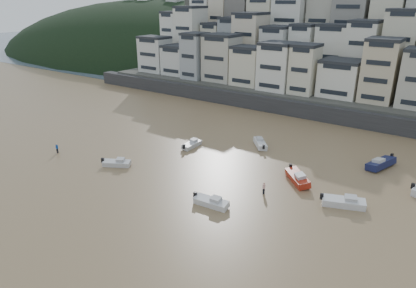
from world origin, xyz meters
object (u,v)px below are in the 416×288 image
Objects in this scene: boat_d at (344,201)px; boat_i at (381,162)px; boat_a at (211,201)px; boat_f at (192,144)px; boat_j at (117,162)px; person_pink at (264,188)px; boat_h at (260,142)px; person_blue at (57,148)px; boat_e at (298,177)px.

boat_d is 0.89× the size of boat_i.
boat_a is 0.88× the size of boat_d.
boat_j is (-4.96, -13.51, -0.00)m from boat_f.
boat_j is 2.81× the size of person_pink.
person_blue is (-27.83, -23.15, 0.12)m from boat_h.
person_pink is at bearing 169.24° from boat_h.
boat_e is 3.57× the size of person_pink.
boat_d is 10.48m from person_pink.
boat_a is 0.83× the size of boat_e.
boat_i is 3.80× the size of person_blue.
boat_i is at bearing 54.26° from boat_a.
boat_f is at bearing -52.37° from boat_i.
person_blue reaches higher than boat_f.
boat_f is 0.74× the size of boat_i.
boat_j is 12.95m from person_blue.
boat_f is (-10.10, -7.50, -0.08)m from boat_h.
boat_i is (1.42, 15.60, 0.10)m from boat_d.
boat_a is 29.80m from boat_i.
boat_i is 54.54m from person_blue.
person_pink is at bearing -114.47° from boat_f.
boat_e is (6.60, 12.92, 0.14)m from boat_a.
boat_e is (-9.02, -12.46, -0.05)m from boat_i.
person_pink reaches higher than boat_j.
boat_e is at bearing 67.81° from person_pink.
boat_i is (15.62, 25.38, 0.20)m from boat_a.
person_blue is (-38.92, -13.53, 0.02)m from boat_e.
person_blue reaches higher than boat_j.
person_blue is 1.00× the size of person_pink.
boat_h is 17.89m from person_pink.
boat_j is 2.81× the size of person_blue.
boat_a is 32.33m from person_blue.
person_pink is at bearing -15.87° from boat_j.
boat_h reaches higher than boat_j.
person_pink is at bearing -13.10° from boat_i.
boat_j is (-19.55, 1.52, -0.04)m from boat_a.
boat_e is at bearing 58.82° from boat_a.
boat_h is at bearing 97.15° from boat_a.
person_blue is (-32.32, -0.61, 0.16)m from boat_a.
person_blue reaches higher than boat_h.
boat_f is at bearing 87.03° from boat_h.
boat_e is 3.57× the size of person_blue.
boat_i is 15.38m from boat_e.
boat_a is 2.97× the size of person_pink.
boat_f is 2.82× the size of person_pink.
person_pink reaches higher than boat_f.
boat_e reaches higher than boat_d.
boat_h is at bearing -54.29° from boat_f.
boat_f is at bearing 130.01° from boat_a.
boat_j is 0.74× the size of boat_i.
boat_j is (-33.76, -8.25, -0.14)m from boat_d.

